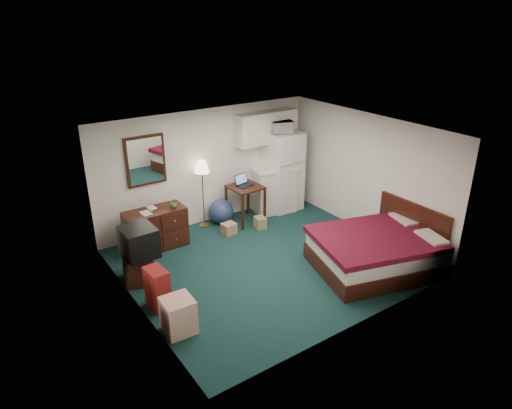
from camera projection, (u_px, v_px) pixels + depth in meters
floor at (267, 262)px, 8.57m from camera, size 5.00×4.50×0.01m
ceiling at (269, 132)px, 7.58m from camera, size 5.00×4.50×0.01m
walls at (268, 201)px, 8.08m from camera, size 5.01×4.51×2.50m
mirror at (145, 161)px, 8.90m from camera, size 0.80×0.06×1.00m
upper_cabinets at (266, 127)px, 10.12m from camera, size 1.50×0.35×0.70m
headboard at (412, 228)px, 8.66m from camera, size 0.06×1.56×1.00m
dresser at (156, 229)px, 8.95m from camera, size 1.18×0.54×0.80m
floor_lamp at (203, 194)px, 9.72m from camera, size 0.36×0.36×1.49m
desk at (245, 204)px, 10.03m from camera, size 0.71×0.71×0.84m
exercise_ball at (221, 211)px, 10.02m from camera, size 0.56×0.56×0.55m
kitchen_counter at (273, 189)px, 10.60m from camera, size 1.05×0.88×1.01m
fridge at (282, 171)px, 10.55m from camera, size 0.77×0.77×1.84m
bed at (375, 252)px, 8.24m from camera, size 2.46×2.14×0.67m
tv_stand at (139, 268)px, 7.89m from camera, size 0.66×0.69×0.51m
suitcase at (157, 289)px, 7.15m from camera, size 0.30×0.44×0.69m
retail_box at (179, 315)px, 6.64m from camera, size 0.46×0.46×0.55m
file_bin at (165, 238)px, 9.18m from camera, size 0.44×0.38×0.27m
cardboard_box_a at (229, 228)px, 9.60m from camera, size 0.30×0.26×0.24m
cardboard_box_b at (260, 222)px, 9.86m from camera, size 0.25×0.28×0.25m
laptop at (245, 181)px, 9.84m from camera, size 0.39×0.34×0.24m
crt_tv at (139, 242)px, 7.69m from camera, size 0.57×0.61×0.51m
microwave at (282, 126)px, 10.05m from camera, size 0.54×0.39×0.33m
book_a at (141, 209)px, 8.54m from camera, size 0.18×0.03×0.25m
book_b at (147, 205)px, 8.78m from camera, size 0.15×0.03×0.21m
mug at (173, 204)px, 8.89m from camera, size 0.15×0.13×0.13m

